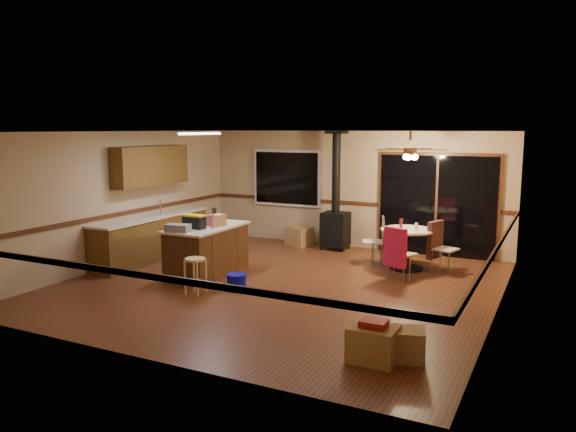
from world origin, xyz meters
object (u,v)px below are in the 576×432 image
Objects in this scene: chair_right at (436,240)px; toolbox_grey at (178,228)px; wood_stove at (336,217)px; chair_near at (396,247)px; dining_table at (407,242)px; blue_bucket at (237,282)px; toolbox_black at (194,222)px; box_under_window at (299,236)px; chair_left at (379,235)px; kitchen_island at (207,250)px; box_corner_b at (405,344)px; box_corner_a at (373,344)px; bar_stool at (196,276)px.

toolbox_grey is at bearing -144.03° from chair_right.
toolbox_grey is at bearing -111.03° from wood_stove.
dining_table is at bearing 92.03° from chair_near.
blue_bucket is at bearing -94.67° from wood_stove.
dining_table is at bearing -29.34° from wood_stove.
toolbox_black reaches higher than chair_right.
blue_bucket is 3.85m from chair_right.
blue_bucket is at bearing -80.78° from box_under_window.
box_under_window is at bearing 99.22° from blue_bucket.
blue_bucket is 2.84m from chair_near.
box_under_window reaches higher than blue_bucket.
chair_right is (1.13, -0.03, 0.01)m from chair_left.
kitchen_island is at bearing -147.74° from dining_table.
kitchen_island is 3.40m from chair_near.
box_corner_b is at bearing -53.81° from box_under_window.
chair_near is (0.03, -0.87, 0.06)m from dining_table.
dining_table is at bearing -12.80° from chair_left.
chair_left is (1.27, -0.91, -0.14)m from wood_stove.
dining_table is (2.17, 2.61, 0.40)m from blue_bucket.
box_corner_a is 0.38m from box_corner_b.
kitchen_island is at bearing 148.52° from blue_bucket.
toolbox_grey is 1.02m from bar_stool.
chair_right is (3.82, 2.78, -0.37)m from toolbox_grey.
bar_stool is at bearing 159.42° from box_corner_a.
kitchen_island is 3.34m from chair_left.
toolbox_black is at bearing 82.63° from toolbox_grey.
bar_stool is 1.31× the size of box_corner_b.
chair_left reaches higher than box_under_window.
bar_stool is 4.18m from box_under_window.
toolbox_grey is 0.41× the size of dining_table.
chair_near is 3.59m from box_corner_a.
kitchen_island is at bearing -140.24° from chair_left.
toolbox_black is 0.65× the size of bar_stool.
blue_bucket is at bearing -31.48° from kitchen_island.
toolbox_black is 0.55× the size of chair_near.
box_corner_b is (3.72, -1.07, -0.11)m from bar_stool.
bar_stool is 0.84× the size of chair_near.
toolbox_grey is 3.87m from box_under_window.
dining_table is 0.54m from chair_right.
blue_bucket is at bearing -129.68° from dining_table.
toolbox_grey is 0.59× the size of chair_near.
chair_left is 1.19m from chair_near.
box_corner_a is (2.62, -5.42, -0.52)m from wood_stove.
chair_near is 1.30× the size of box_under_window.
kitchen_island is 4.59m from box_corner_a.
box_corner_b is (4.32, -1.89, -0.82)m from toolbox_black.
wood_stove is 2.53× the size of dining_table.
box_under_window is (-0.90, 0.04, -0.51)m from wood_stove.
dining_table is at bearing 49.36° from bar_stool.
box_corner_b is at bearing -68.73° from chair_left.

